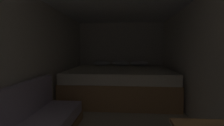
% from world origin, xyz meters
% --- Properties ---
extents(wall_back, '(2.79, 0.05, 2.14)m').
position_xyz_m(wall_back, '(0.00, 5.09, 1.07)').
color(wall_back, beige).
rests_on(wall_back, ground).
extents(wall_left, '(0.05, 5.51, 2.14)m').
position_xyz_m(wall_left, '(-1.37, 2.31, 1.07)').
color(wall_left, beige).
rests_on(wall_left, ground).
extents(wall_right, '(0.05, 5.51, 2.14)m').
position_xyz_m(wall_right, '(1.37, 2.31, 1.07)').
color(wall_right, beige).
rests_on(wall_right, ground).
extents(bed, '(2.57, 2.06, 0.93)m').
position_xyz_m(bed, '(0.00, 4.00, 0.39)').
color(bed, '#9E7247').
rests_on(bed, ground).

